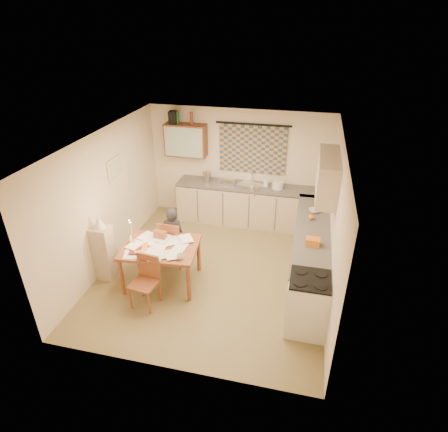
% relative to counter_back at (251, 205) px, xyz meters
% --- Properties ---
extents(floor, '(4.00, 4.50, 0.02)m').
position_rel_counter_back_xyz_m(floor, '(-0.35, -1.95, -0.46)').
color(floor, olive).
rests_on(floor, ground).
extents(ceiling, '(4.00, 4.50, 0.02)m').
position_rel_counter_back_xyz_m(ceiling, '(-0.35, -1.95, 2.06)').
color(ceiling, white).
rests_on(ceiling, floor).
extents(wall_back, '(4.00, 0.02, 2.50)m').
position_rel_counter_back_xyz_m(wall_back, '(-0.35, 0.31, 0.80)').
color(wall_back, beige).
rests_on(wall_back, floor).
extents(wall_front, '(4.00, 0.02, 2.50)m').
position_rel_counter_back_xyz_m(wall_front, '(-0.35, -4.21, 0.80)').
color(wall_front, beige).
rests_on(wall_front, floor).
extents(wall_left, '(0.02, 4.50, 2.50)m').
position_rel_counter_back_xyz_m(wall_left, '(-2.36, -1.95, 0.80)').
color(wall_left, beige).
rests_on(wall_left, floor).
extents(wall_right, '(0.02, 4.50, 2.50)m').
position_rel_counter_back_xyz_m(wall_right, '(1.66, -1.95, 0.80)').
color(wall_right, beige).
rests_on(wall_right, floor).
extents(window_blind, '(1.45, 0.03, 1.05)m').
position_rel_counter_back_xyz_m(window_blind, '(-0.05, 0.27, 1.20)').
color(window_blind, navy).
rests_on(window_blind, wall_back).
extents(curtain_rod, '(1.60, 0.04, 0.04)m').
position_rel_counter_back_xyz_m(curtain_rod, '(-0.05, 0.25, 1.75)').
color(curtain_rod, black).
rests_on(curtain_rod, wall_back).
extents(wall_cabinet, '(0.90, 0.34, 0.70)m').
position_rel_counter_back_xyz_m(wall_cabinet, '(-1.50, 0.13, 1.35)').
color(wall_cabinet, brown).
rests_on(wall_cabinet, wall_back).
extents(wall_cabinet_glass, '(0.84, 0.02, 0.64)m').
position_rel_counter_back_xyz_m(wall_cabinet_glass, '(-1.50, -0.04, 1.35)').
color(wall_cabinet_glass, '#99B2A5').
rests_on(wall_cabinet_glass, wall_back).
extents(upper_cabinet_right, '(0.34, 1.30, 0.70)m').
position_rel_counter_back_xyz_m(upper_cabinet_right, '(1.48, -1.40, 1.40)').
color(upper_cabinet_right, tan).
rests_on(upper_cabinet_right, wall_right).
extents(framed_print, '(0.04, 0.50, 0.40)m').
position_rel_counter_back_xyz_m(framed_print, '(-2.32, -1.55, 1.25)').
color(framed_print, silver).
rests_on(framed_print, wall_left).
extents(print_canvas, '(0.01, 0.42, 0.32)m').
position_rel_counter_back_xyz_m(print_canvas, '(-2.30, -1.55, 1.25)').
color(print_canvas, white).
rests_on(print_canvas, wall_left).
extents(counter_back, '(3.30, 0.62, 0.92)m').
position_rel_counter_back_xyz_m(counter_back, '(0.00, 0.00, 0.00)').
color(counter_back, tan).
rests_on(counter_back, floor).
extents(counter_right, '(0.62, 2.95, 0.92)m').
position_rel_counter_back_xyz_m(counter_right, '(1.35, -1.63, -0.00)').
color(counter_right, tan).
rests_on(counter_right, floor).
extents(stove, '(0.60, 0.60, 0.93)m').
position_rel_counter_back_xyz_m(stove, '(1.35, -3.03, 0.01)').
color(stove, white).
rests_on(stove, floor).
extents(sink, '(0.68, 0.63, 0.10)m').
position_rel_counter_back_xyz_m(sink, '(-0.03, 0.00, 0.43)').
color(sink, silver).
rests_on(sink, counter_back).
extents(tap, '(0.04, 0.04, 0.28)m').
position_rel_counter_back_xyz_m(tap, '(-0.02, 0.18, 0.61)').
color(tap, silver).
rests_on(tap, counter_back).
extents(dish_rack, '(0.38, 0.34, 0.06)m').
position_rel_counter_back_xyz_m(dish_rack, '(-0.56, -0.00, 0.50)').
color(dish_rack, silver).
rests_on(dish_rack, counter_back).
extents(kettle, '(0.19, 0.19, 0.24)m').
position_rel_counter_back_xyz_m(kettle, '(-1.00, 0.00, 0.59)').
color(kettle, silver).
rests_on(kettle, counter_back).
extents(mixing_bowl, '(0.27, 0.27, 0.16)m').
position_rel_counter_back_xyz_m(mixing_bowl, '(0.56, 0.00, 0.55)').
color(mixing_bowl, white).
rests_on(mixing_bowl, counter_back).
extents(soap_bottle, '(0.11, 0.11, 0.20)m').
position_rel_counter_back_xyz_m(soap_bottle, '(0.29, 0.05, 0.57)').
color(soap_bottle, white).
rests_on(soap_bottle, counter_back).
extents(bowl, '(0.33, 0.33, 0.05)m').
position_rel_counter_back_xyz_m(bowl, '(1.35, -0.93, 0.49)').
color(bowl, white).
rests_on(bowl, counter_right).
extents(orange_bag, '(0.23, 0.17, 0.12)m').
position_rel_counter_back_xyz_m(orange_bag, '(1.35, -2.11, 0.53)').
color(orange_bag, orange).
rests_on(orange_bag, counter_right).
extents(fruit_orange, '(0.10, 0.10, 0.10)m').
position_rel_counter_back_xyz_m(fruit_orange, '(1.30, -1.25, 0.52)').
color(fruit_orange, orange).
rests_on(fruit_orange, counter_right).
extents(speaker, '(0.18, 0.22, 0.26)m').
position_rel_counter_back_xyz_m(speaker, '(-1.77, 0.13, 1.83)').
color(speaker, black).
rests_on(speaker, wall_cabinet).
extents(bottle_green, '(0.08, 0.08, 0.26)m').
position_rel_counter_back_xyz_m(bottle_green, '(-1.67, 0.13, 1.83)').
color(bottle_green, '#195926').
rests_on(bottle_green, wall_cabinet).
extents(bottle_brown, '(0.07, 0.07, 0.26)m').
position_rel_counter_back_xyz_m(bottle_brown, '(-1.36, 0.13, 1.83)').
color(bottle_brown, brown).
rests_on(bottle_brown, wall_cabinet).
extents(dining_table, '(1.34, 1.07, 0.75)m').
position_rel_counter_back_xyz_m(dining_table, '(-1.16, -2.46, -0.07)').
color(dining_table, brown).
rests_on(dining_table, floor).
extents(chair_far, '(0.44, 0.44, 0.93)m').
position_rel_counter_back_xyz_m(chair_far, '(-1.15, -1.88, -0.16)').
color(chair_far, brown).
rests_on(chair_far, floor).
extents(chair_near, '(0.45, 0.45, 0.88)m').
position_rel_counter_back_xyz_m(chair_near, '(-1.20, -3.08, -0.18)').
color(chair_near, brown).
rests_on(chair_near, floor).
extents(person, '(0.52, 0.42, 1.20)m').
position_rel_counter_back_xyz_m(person, '(-1.14, -1.91, 0.15)').
color(person, black).
rests_on(person, floor).
extents(shelf_stand, '(0.32, 0.30, 1.02)m').
position_rel_counter_back_xyz_m(shelf_stand, '(-2.19, -2.55, 0.06)').
color(shelf_stand, tan).
rests_on(shelf_stand, floor).
extents(lampshade, '(0.20, 0.20, 0.22)m').
position_rel_counter_back_xyz_m(lampshade, '(-2.19, -2.55, 0.68)').
color(lampshade, silver).
rests_on(lampshade, shelf_stand).
extents(letter_rack, '(0.23, 0.14, 0.16)m').
position_rel_counter_back_xyz_m(letter_rack, '(-1.24, -2.25, 0.38)').
color(letter_rack, brown).
rests_on(letter_rack, dining_table).
extents(mug, '(0.14, 0.14, 0.09)m').
position_rel_counter_back_xyz_m(mug, '(-0.70, -2.75, 0.34)').
color(mug, white).
rests_on(mug, dining_table).
extents(magazine, '(0.26, 0.30, 0.02)m').
position_rel_counter_back_xyz_m(magazine, '(-1.59, -2.73, 0.31)').
color(magazine, maroon).
rests_on(magazine, dining_table).
extents(book, '(0.32, 0.35, 0.02)m').
position_rel_counter_back_xyz_m(book, '(-1.53, -2.59, 0.31)').
color(book, orange).
rests_on(book, dining_table).
extents(orange_box, '(0.14, 0.11, 0.04)m').
position_rel_counter_back_xyz_m(orange_box, '(-1.42, -2.76, 0.32)').
color(orange_box, orange).
rests_on(orange_box, dining_table).
extents(eyeglasses, '(0.14, 0.09, 0.02)m').
position_rel_counter_back_xyz_m(eyeglasses, '(-0.97, -2.74, 0.31)').
color(eyeglasses, black).
rests_on(eyeglasses, dining_table).
extents(candle_holder, '(0.06, 0.06, 0.18)m').
position_rel_counter_back_xyz_m(candle_holder, '(-1.68, -2.49, 0.39)').
color(candle_holder, silver).
rests_on(candle_holder, dining_table).
extents(candle, '(0.03, 0.03, 0.22)m').
position_rel_counter_back_xyz_m(candle, '(-1.65, -2.47, 0.59)').
color(candle, white).
rests_on(candle, dining_table).
extents(candle_flame, '(0.02, 0.02, 0.02)m').
position_rel_counter_back_xyz_m(candle_flame, '(-1.69, -2.44, 0.71)').
color(candle_flame, '#FFCC66').
rests_on(candle_flame, dining_table).
extents(papers, '(1.09, 0.98, 0.03)m').
position_rel_counter_back_xyz_m(papers, '(-1.18, -2.53, 0.31)').
color(papers, white).
rests_on(papers, dining_table).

